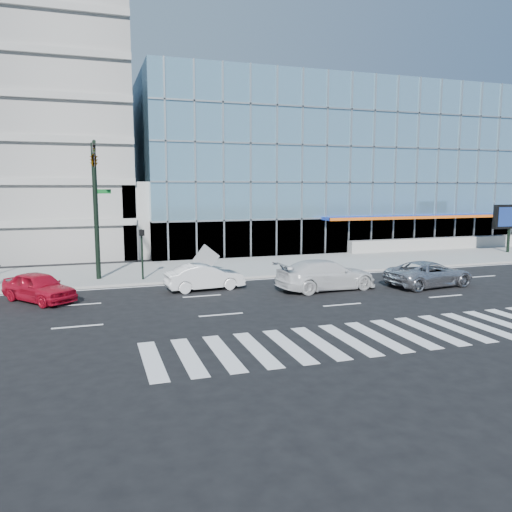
# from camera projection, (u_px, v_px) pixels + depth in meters

# --- Properties ---
(ground) EXTENTS (160.00, 160.00, 0.00)m
(ground) POSITION_uv_depth(u_px,v_px,m) (308.00, 289.00, 27.72)
(ground) COLOR black
(ground) RESTS_ON ground
(sidewalk) EXTENTS (120.00, 8.00, 0.15)m
(sidewalk) POSITION_uv_depth(u_px,v_px,m) (261.00, 266.00, 35.23)
(sidewalk) COLOR gray
(sidewalk) RESTS_ON ground
(theatre_building) EXTENTS (42.00, 26.00, 15.00)m
(theatre_building) POSITION_uv_depth(u_px,v_px,m) (328.00, 170.00, 55.49)
(theatre_building) COLOR #78ACC8
(theatre_building) RESTS_ON ground
(ramp_block) EXTENTS (6.00, 8.00, 6.00)m
(ramp_block) POSITION_uv_depth(u_px,v_px,m) (156.00, 218.00, 42.36)
(ramp_block) COLOR gray
(ramp_block) RESTS_ON ground
(retaining_wall) EXTENTS (30.00, 0.80, 1.00)m
(retaining_wall) POSITION_uv_depth(u_px,v_px,m) (494.00, 241.00, 46.01)
(retaining_wall) COLOR gray
(retaining_wall) RESTS_ON sidewalk
(traffic_signal) EXTENTS (1.14, 5.74, 8.00)m
(traffic_signal) POSITION_uv_depth(u_px,v_px,m) (95.00, 177.00, 27.74)
(traffic_signal) COLOR black
(traffic_signal) RESTS_ON sidewalk
(ped_signal_post) EXTENTS (0.30, 0.33, 3.00)m
(ped_signal_post) POSITION_uv_depth(u_px,v_px,m) (142.00, 246.00, 29.42)
(ped_signal_post) COLOR black
(ped_signal_post) RESTS_ON sidewalk
(marquee_sign) EXTENTS (3.20, 0.43, 4.00)m
(marquee_sign) POSITION_uv_depth(u_px,v_px,m) (510.00, 218.00, 41.66)
(marquee_sign) COLOR black
(marquee_sign) RESTS_ON sidewalk
(silver_suv) EXTENTS (5.41, 2.94, 1.44)m
(silver_suv) POSITION_uv_depth(u_px,v_px,m) (429.00, 274.00, 28.33)
(silver_suv) COLOR silver
(silver_suv) RESTS_ON ground
(white_suv) EXTENTS (5.84, 2.71, 1.65)m
(white_suv) POSITION_uv_depth(u_px,v_px,m) (326.00, 275.00, 27.40)
(white_suv) COLOR silver
(white_suv) RESTS_ON ground
(white_sedan) EXTENTS (4.42, 1.91, 1.42)m
(white_sedan) POSITION_uv_depth(u_px,v_px,m) (205.00, 277.00, 27.38)
(white_sedan) COLOR silver
(white_sedan) RESTS_ON ground
(red_sedan) EXTENTS (4.03, 4.43, 1.46)m
(red_sedan) POSITION_uv_depth(u_px,v_px,m) (39.00, 287.00, 24.53)
(red_sedan) COLOR #B50D24
(red_sedan) RESTS_ON ground
(tilted_panel) EXTENTS (1.83, 0.11, 1.83)m
(tilted_panel) POSITION_uv_depth(u_px,v_px,m) (206.00, 258.00, 32.11)
(tilted_panel) COLOR #959595
(tilted_panel) RESTS_ON sidewalk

